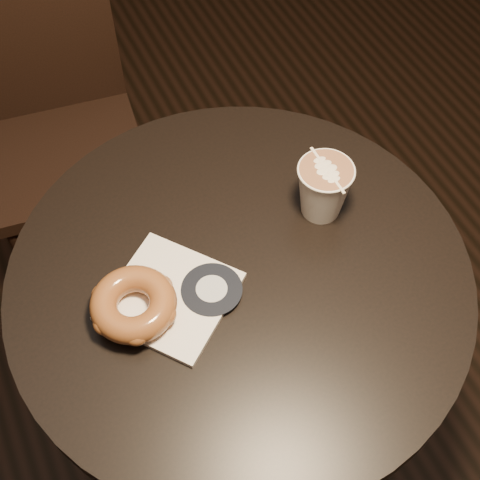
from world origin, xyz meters
The scene contains 5 objects.
cafe_table centered at (0.00, 0.00, 0.55)m, with size 0.70×0.70×0.75m.
chair centered at (-0.13, 0.74, 0.51)m, with size 0.41×0.41×0.92m.
pastry_bag centered at (-0.11, 0.00, 0.75)m, with size 0.17×0.17×0.01m, color white.
doughnut centered at (-0.16, 0.00, 0.78)m, with size 0.12×0.12×0.04m, color brown.
latte_cup centered at (0.17, 0.05, 0.80)m, with size 0.09×0.09×0.10m, color white, non-canonical shape.
Camera 1 is at (-0.23, -0.48, 1.60)m, focal length 50.00 mm.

